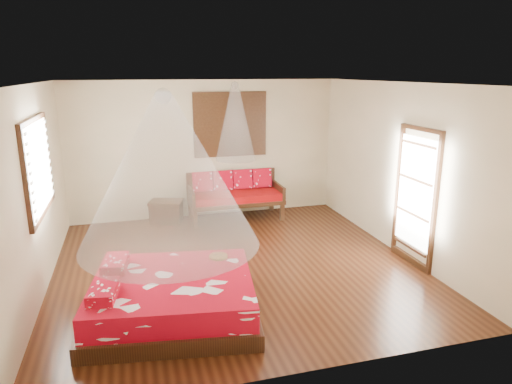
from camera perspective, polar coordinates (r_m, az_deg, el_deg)
The scene contains 10 objects.
room at distance 6.83m, azimuth -2.59°, elevation 1.63°, with size 5.54×5.54×2.84m.
bed at distance 5.89m, azimuth -10.44°, elevation -12.81°, with size 2.28×2.12×0.63m.
daybed at distance 9.42m, azimuth -2.69°, elevation -0.15°, with size 1.90×0.84×0.97m.
storage_chest at distance 9.36m, azimuth -11.14°, elevation -2.40°, with size 0.75×0.64×0.45m.
shutter_panel at distance 9.48m, azimuth -3.25°, elevation 8.43°, with size 1.52×0.06×1.32m.
window_left at distance 6.91m, azimuth -25.52°, elevation 2.87°, with size 0.10×1.74×1.34m.
glazed_door at distance 7.48m, azimuth 19.28°, elevation -0.65°, with size 0.08×1.02×2.16m.
wine_tray at distance 6.29m, azimuth -4.73°, elevation -7.69°, with size 0.26×0.26×0.21m.
mosquito_net_main at distance 5.35m, azimuth -11.06°, elevation 2.56°, with size 2.13×2.13×1.80m, color white.
mosquito_net_daybed at distance 9.01m, azimuth -2.61°, elevation 8.74°, with size 0.80×0.80×1.50m, color white.
Camera 1 is at (-1.49, -6.48, 2.97)m, focal length 32.00 mm.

